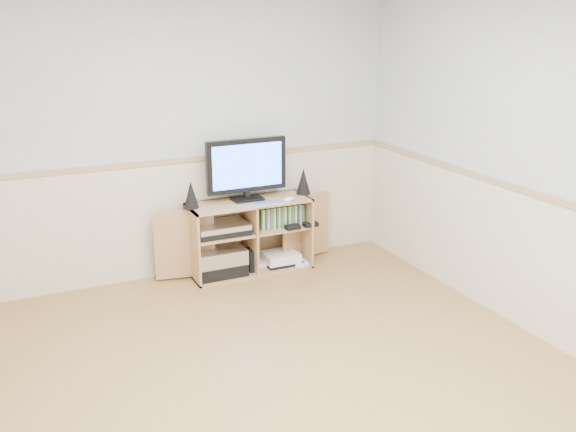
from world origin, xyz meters
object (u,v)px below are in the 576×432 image
(monitor, at_px, (247,167))
(keyboard, at_px, (271,203))
(game_consoles, at_px, (279,259))
(media_cabinet, at_px, (248,234))

(monitor, bearing_deg, keyboard, -52.25)
(monitor, relative_size, game_consoles, 1.62)
(keyboard, height_order, game_consoles, keyboard)
(keyboard, bearing_deg, monitor, 119.56)
(monitor, bearing_deg, media_cabinet, 90.00)
(monitor, height_order, game_consoles, monitor)
(game_consoles, bearing_deg, monitor, 167.71)
(monitor, distance_m, keyboard, 0.37)
(monitor, relative_size, keyboard, 2.21)
(media_cabinet, relative_size, monitor, 2.32)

